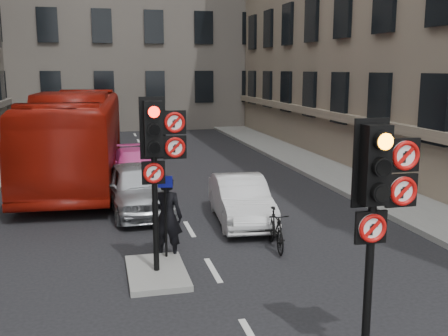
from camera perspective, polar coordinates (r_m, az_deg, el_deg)
name	(u,v)px	position (r m, az deg, el deg)	size (l,w,h in m)	color
pavement_right	(362,182)	(20.18, 14.77, -1.50)	(3.00, 50.00, 0.16)	gray
centre_island	(157,273)	(11.20, -7.33, -11.22)	(1.20, 2.00, 0.12)	gray
signal_near	(379,191)	(7.53, 16.54, -2.38)	(0.91, 0.40, 3.58)	black
signal_far	(158,147)	(10.51, -7.20, 2.28)	(0.91, 0.40, 3.58)	black
car_silver	(137,188)	(15.90, -9.44, -2.13)	(1.73, 4.30, 1.47)	#A0A4A8
car_white	(241,199)	(14.67, 1.83, -3.45)	(1.35, 3.88, 1.28)	silver
car_pink	(134,165)	(20.47, -9.78, 0.33)	(1.66, 4.07, 1.18)	#E8449C
bus_red	(77,136)	(20.92, -15.66, 3.37)	(2.85, 12.16, 3.39)	maroon
motorcycle	(276,229)	(12.59, 5.63, -6.66)	(0.45, 1.60, 0.96)	black
motorcyclist	(167,217)	(11.89, -6.22, -5.30)	(0.70, 0.46, 1.92)	black
info_sign	(166,205)	(11.54, -6.39, -4.02)	(0.32, 0.11, 1.84)	black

